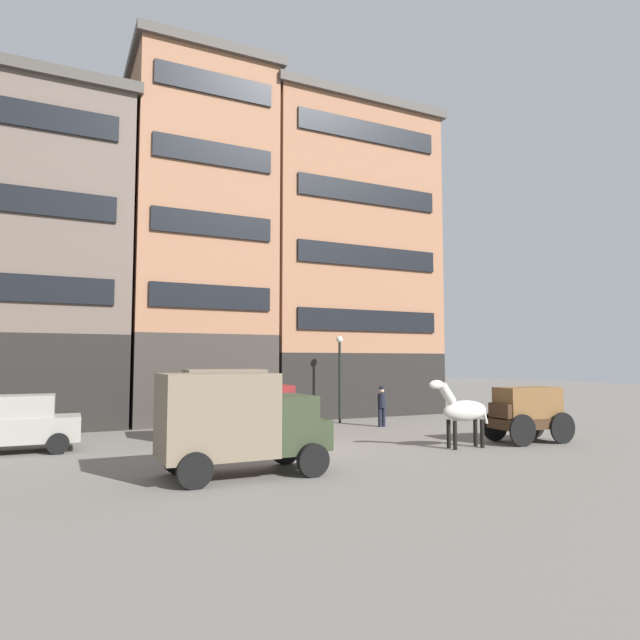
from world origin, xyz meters
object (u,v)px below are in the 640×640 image
at_px(pedestrian_officer, 382,405).
at_px(delivery_truck_near, 239,420).
at_px(sedan_dark, 19,424).
at_px(streetlamp_curbside, 340,366).
at_px(draft_horse, 463,410).
at_px(cargo_wagon, 527,410).
at_px(delivery_truck_far, 239,402).

bearing_deg(pedestrian_officer, delivery_truck_near, -140.66).
height_order(sedan_dark, pedestrian_officer, sedan_dark).
xyz_separation_m(sedan_dark, streetlamp_curbside, (13.24, 3.01, 1.76)).
bearing_deg(draft_horse, pedestrian_officer, 83.18).
distance_m(cargo_wagon, sedan_dark, 17.30).
distance_m(draft_horse, sedan_dark, 14.53).
bearing_deg(draft_horse, streetlamp_curbside, 91.47).
xyz_separation_m(draft_horse, streetlamp_curbside, (-0.22, 8.48, 1.40)).
height_order(pedestrian_officer, streetlamp_curbside, streetlamp_curbside).
bearing_deg(delivery_truck_far, cargo_wagon, -28.68).
relative_size(sedan_dark, streetlamp_curbside, 0.91).
bearing_deg(delivery_truck_near, draft_horse, 7.05).
bearing_deg(pedestrian_officer, sedan_dark, -176.61).
distance_m(draft_horse, pedestrian_officer, 6.36).
relative_size(draft_horse, delivery_truck_far, 0.53).
distance_m(delivery_truck_far, pedestrian_officer, 7.14).
xyz_separation_m(cargo_wagon, delivery_truck_near, (-11.12, -1.01, 0.28)).
relative_size(cargo_wagon, sedan_dark, 0.80).
distance_m(delivery_truck_far, sedan_dark, 7.23).
bearing_deg(draft_horse, sedan_dark, 157.90).
xyz_separation_m(delivery_truck_near, delivery_truck_far, (1.91, 6.05, 0.00)).
bearing_deg(streetlamp_curbside, cargo_wagon, -69.53).
distance_m(cargo_wagon, pedestrian_officer, 6.68).
xyz_separation_m(sedan_dark, pedestrian_officer, (14.21, 0.84, 0.07)).
xyz_separation_m(cargo_wagon, pedestrian_officer, (-2.20, 6.31, -0.17)).
height_order(cargo_wagon, sedan_dark, cargo_wagon).
height_order(delivery_truck_far, pedestrian_officer, delivery_truck_far).
relative_size(delivery_truck_far, sedan_dark, 1.20).
distance_m(delivery_truck_near, streetlamp_curbside, 12.45).
xyz_separation_m(pedestrian_officer, streetlamp_curbside, (-0.97, 2.17, 1.69)).
height_order(draft_horse, streetlamp_curbside, streetlamp_curbside).
bearing_deg(sedan_dark, delivery_truck_far, -3.43).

